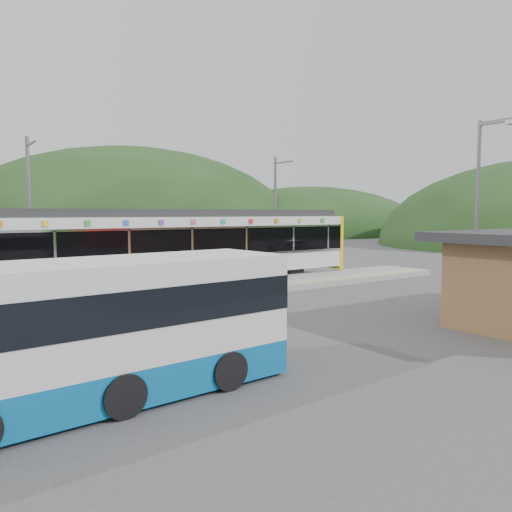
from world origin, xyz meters
TOP-DOWN VIEW (x-y plane):
  - ground at (0.00, 0.00)m, footprint 120.00×120.00m
  - hills at (6.19, 5.29)m, footprint 146.00×149.00m
  - platform at (0.00, 3.30)m, footprint 26.00×3.20m
  - yellow_line at (0.00, 2.00)m, footprint 26.00×0.10m
  - train at (-1.41, 6.00)m, footprint 20.44×3.01m
  - catenary_mast_west at (-7.00, 8.56)m, footprint 0.18×1.80m
  - catenary_mast_east at (7.00, 8.56)m, footprint 0.18×1.80m
  - bus at (-9.93, -6.55)m, footprint 9.98×2.82m
  - lamp_post at (3.63, -6.75)m, footprint 0.35×1.14m

SIDE VIEW (x-z plane):
  - ground at x=0.00m, z-range 0.00..0.00m
  - hills at x=6.19m, z-range -13.00..13.00m
  - platform at x=0.00m, z-range 0.00..0.30m
  - yellow_line at x=0.00m, z-range 0.30..0.31m
  - bus at x=-9.93m, z-range -0.05..2.64m
  - train at x=-1.41m, z-range 0.19..3.93m
  - catenary_mast_west at x=-7.00m, z-range 0.15..7.15m
  - catenary_mast_east at x=7.00m, z-range 0.15..7.15m
  - lamp_post at x=3.63m, z-range 0.62..7.17m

